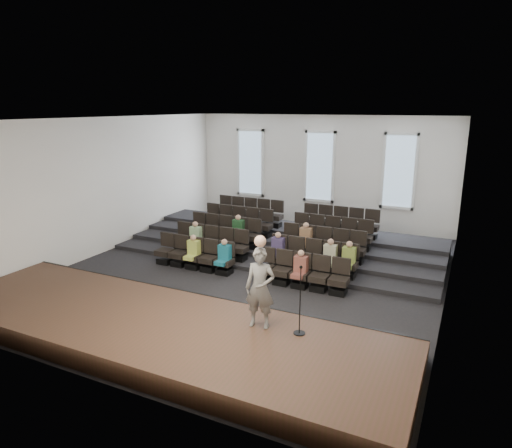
{
  "coord_description": "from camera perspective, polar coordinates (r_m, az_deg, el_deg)",
  "views": [
    {
      "loc": [
        6.35,
        -12.91,
        5.4
      ],
      "look_at": [
        -0.1,
        0.5,
        1.52
      ],
      "focal_mm": 32.0,
      "sensor_mm": 36.0,
      "label": 1
    }
  ],
  "objects": [
    {
      "name": "wall_right",
      "position": [
        13.24,
        23.58,
        0.72
      ],
      "size": [
        0.04,
        14.0,
        5.0
      ],
      "primitive_type": "cube",
      "color": "white",
      "rests_on": "ground"
    },
    {
      "name": "wall_left",
      "position": [
        18.12,
        -17.92,
        4.7
      ],
      "size": [
        0.04,
        14.0,
        5.0
      ],
      "primitive_type": "cube",
      "color": "white",
      "rests_on": "ground"
    },
    {
      "name": "mic_stand",
      "position": [
        10.22,
        5.49,
        -11.11
      ],
      "size": [
        0.27,
        0.27,
        1.6
      ],
      "color": "black",
      "rests_on": "stage"
    },
    {
      "name": "ground",
      "position": [
        15.37,
        -0.49,
        -5.95
      ],
      "size": [
        14.0,
        14.0,
        0.0
      ],
      "primitive_type": "plane",
      "color": "black",
      "rests_on": "ground"
    },
    {
      "name": "audience",
      "position": [
        15.25,
        1.23,
        -2.89
      ],
      "size": [
        6.05,
        2.64,
        1.1
      ],
      "color": "#B7C64F",
      "rests_on": "seating_rows"
    },
    {
      "name": "seating_rows",
      "position": [
        16.48,
        1.87,
        -2.03
      ],
      "size": [
        6.8,
        4.7,
        1.67
      ],
      "color": "black",
      "rests_on": "ground"
    },
    {
      "name": "speaker",
      "position": [
        10.31,
        0.51,
        -8.01
      ],
      "size": [
        0.74,
        0.55,
        1.87
      ],
      "primitive_type": "imported",
      "rotation": [
        0.0,
        0.0,
        0.16
      ],
      "color": "#62605D",
      "rests_on": "stage"
    },
    {
      "name": "ceiling",
      "position": [
        14.4,
        -0.53,
        13.07
      ],
      "size": [
        12.0,
        14.0,
        0.02
      ],
      "primitive_type": "cube",
      "color": "white",
      "rests_on": "ground"
    },
    {
      "name": "risers",
      "position": [
        18.06,
        3.95,
        -2.17
      ],
      "size": [
        11.8,
        4.8,
        0.6
      ],
      "color": "black",
      "rests_on": "ground"
    },
    {
      "name": "wall_front",
      "position": [
        9.14,
        -20.39,
        -4.84
      ],
      "size": [
        12.0,
        0.04,
        5.0
      ],
      "primitive_type": "cube",
      "color": "white",
      "rests_on": "ground"
    },
    {
      "name": "windows",
      "position": [
        21.03,
        7.94,
        7.1
      ],
      "size": [
        8.44,
        0.1,
        3.24
      ],
      "color": "white",
      "rests_on": "wall_back"
    },
    {
      "name": "wall_back",
      "position": [
        21.12,
        7.98,
        6.59
      ],
      "size": [
        12.0,
        0.04,
        5.0
      ],
      "primitive_type": "cube",
      "color": "white",
      "rests_on": "ground"
    },
    {
      "name": "stage_lip",
      "position": [
        12.6,
        -7.28,
        -9.64
      ],
      "size": [
        11.8,
        0.06,
        0.52
      ],
      "primitive_type": "cube",
      "color": "black",
      "rests_on": "ground"
    },
    {
      "name": "stage",
      "position": [
        11.31,
        -12.25,
        -12.83
      ],
      "size": [
        11.8,
        3.6,
        0.5
      ],
      "primitive_type": "cube",
      "color": "#3E251A",
      "rests_on": "ground"
    }
  ]
}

